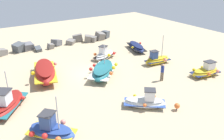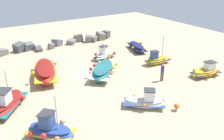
{
  "view_description": "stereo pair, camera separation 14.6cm",
  "coord_description": "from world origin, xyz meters",
  "px_view_note": "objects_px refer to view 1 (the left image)",
  "views": [
    {
      "loc": [
        -10.49,
        -19.78,
        10.06
      ],
      "look_at": [
        1.12,
        -2.03,
        0.9
      ],
      "focal_mm": 38.83,
      "sensor_mm": 36.0,
      "label": 1
    },
    {
      "loc": [
        -10.37,
        -19.86,
        10.06
      ],
      "look_at": [
        1.12,
        -2.03,
        0.9
      ],
      "focal_mm": 38.83,
      "sensor_mm": 36.0,
      "label": 2
    }
  ],
  "objects_px": {
    "mooring_buoy_0": "(177,106)",
    "fishing_boat_4": "(51,130)",
    "fishing_boat_3": "(145,101)",
    "fishing_boat_8": "(157,59)",
    "fishing_boat_6": "(7,103)",
    "person_walking": "(162,71)",
    "fishing_boat_0": "(136,47)",
    "fishing_boat_2": "(104,55)",
    "fishing_boat_7": "(206,71)",
    "fishing_boat_1": "(103,71)",
    "fishing_boat_5": "(45,72)"
  },
  "relations": [
    {
      "from": "mooring_buoy_0",
      "to": "fishing_boat_8",
      "type": "bearing_deg",
      "value": 56.2
    },
    {
      "from": "fishing_boat_3",
      "to": "mooring_buoy_0",
      "type": "distance_m",
      "value": 2.4
    },
    {
      "from": "fishing_boat_8",
      "to": "mooring_buoy_0",
      "type": "height_order",
      "value": "fishing_boat_8"
    },
    {
      "from": "fishing_boat_2",
      "to": "person_walking",
      "type": "height_order",
      "value": "person_walking"
    },
    {
      "from": "fishing_boat_0",
      "to": "fishing_boat_7",
      "type": "height_order",
      "value": "fishing_boat_7"
    },
    {
      "from": "fishing_boat_1",
      "to": "fishing_boat_3",
      "type": "height_order",
      "value": "fishing_boat_1"
    },
    {
      "from": "fishing_boat_2",
      "to": "fishing_boat_5",
      "type": "distance_m",
      "value": 7.74
    },
    {
      "from": "fishing_boat_4",
      "to": "fishing_boat_7",
      "type": "height_order",
      "value": "fishing_boat_4"
    },
    {
      "from": "fishing_boat_1",
      "to": "fishing_boat_4",
      "type": "relative_size",
      "value": 1.44
    },
    {
      "from": "fishing_boat_3",
      "to": "fishing_boat_2",
      "type": "bearing_deg",
      "value": 114.12
    },
    {
      "from": "fishing_boat_2",
      "to": "fishing_boat_7",
      "type": "distance_m",
      "value": 11.24
    },
    {
      "from": "fishing_boat_2",
      "to": "fishing_boat_6",
      "type": "distance_m",
      "value": 13.0
    },
    {
      "from": "fishing_boat_1",
      "to": "fishing_boat_8",
      "type": "distance_m",
      "value": 6.7
    },
    {
      "from": "fishing_boat_1",
      "to": "fishing_boat_8",
      "type": "relative_size",
      "value": 1.44
    },
    {
      "from": "fishing_boat_4",
      "to": "fishing_boat_6",
      "type": "xyz_separation_m",
      "value": [
        -1.62,
        5.03,
        -0.01
      ]
    },
    {
      "from": "fishing_boat_1",
      "to": "mooring_buoy_0",
      "type": "relative_size",
      "value": 8.02
    },
    {
      "from": "fishing_boat_3",
      "to": "fishing_boat_7",
      "type": "height_order",
      "value": "fishing_boat_3"
    },
    {
      "from": "fishing_boat_1",
      "to": "fishing_boat_2",
      "type": "height_order",
      "value": "fishing_boat_1"
    },
    {
      "from": "fishing_boat_0",
      "to": "fishing_boat_5",
      "type": "distance_m",
      "value": 12.82
    },
    {
      "from": "fishing_boat_3",
      "to": "fishing_boat_6",
      "type": "distance_m",
      "value": 10.5
    },
    {
      "from": "fishing_boat_3",
      "to": "fishing_boat_0",
      "type": "bearing_deg",
      "value": 93.57
    },
    {
      "from": "fishing_boat_0",
      "to": "mooring_buoy_0",
      "type": "xyz_separation_m",
      "value": [
        -6.28,
        -12.8,
        -0.08
      ]
    },
    {
      "from": "fishing_boat_1",
      "to": "mooring_buoy_0",
      "type": "distance_m",
      "value": 8.48
    },
    {
      "from": "fishing_boat_5",
      "to": "fishing_boat_3",
      "type": "bearing_deg",
      "value": 43.31
    },
    {
      "from": "fishing_boat_6",
      "to": "mooring_buoy_0",
      "type": "xyz_separation_m",
      "value": [
        10.69,
        -7.13,
        -0.19
      ]
    },
    {
      "from": "fishing_boat_6",
      "to": "fishing_boat_8",
      "type": "xyz_separation_m",
      "value": [
        15.92,
        0.69,
        -0.04
      ]
    },
    {
      "from": "fishing_boat_1",
      "to": "person_walking",
      "type": "bearing_deg",
      "value": 90.24
    },
    {
      "from": "mooring_buoy_0",
      "to": "fishing_boat_4",
      "type": "bearing_deg",
      "value": 166.98
    },
    {
      "from": "fishing_boat_7",
      "to": "fishing_boat_0",
      "type": "bearing_deg",
      "value": 101.63
    },
    {
      "from": "fishing_boat_6",
      "to": "fishing_boat_7",
      "type": "xyz_separation_m",
      "value": [
        17.76,
        -4.31,
        -0.06
      ]
    },
    {
      "from": "fishing_boat_6",
      "to": "person_walking",
      "type": "distance_m",
      "value": 13.62
    },
    {
      "from": "fishing_boat_6",
      "to": "fishing_boat_4",
      "type": "bearing_deg",
      "value": 55.59
    },
    {
      "from": "fishing_boat_3",
      "to": "person_walking",
      "type": "relative_size",
      "value": 1.91
    },
    {
      "from": "fishing_boat_3",
      "to": "fishing_boat_8",
      "type": "distance_m",
      "value": 9.24
    },
    {
      "from": "fishing_boat_5",
      "to": "fishing_boat_7",
      "type": "xyz_separation_m",
      "value": [
        13.48,
        -8.14,
        -0.2
      ]
    },
    {
      "from": "fishing_boat_8",
      "to": "fishing_boat_1",
      "type": "bearing_deg",
      "value": 0.85
    },
    {
      "from": "fishing_boat_8",
      "to": "fishing_boat_7",
      "type": "bearing_deg",
      "value": 115.75
    },
    {
      "from": "fishing_boat_4",
      "to": "mooring_buoy_0",
      "type": "xyz_separation_m",
      "value": [
        9.06,
        -2.1,
        -0.21
      ]
    },
    {
      "from": "fishing_boat_6",
      "to": "mooring_buoy_0",
      "type": "height_order",
      "value": "fishing_boat_6"
    },
    {
      "from": "fishing_boat_0",
      "to": "fishing_boat_3",
      "type": "xyz_separation_m",
      "value": [
        -7.98,
        -11.11,
        0.01
      ]
    },
    {
      "from": "fishing_boat_2",
      "to": "fishing_boat_6",
      "type": "bearing_deg",
      "value": -1.89
    },
    {
      "from": "fishing_boat_6",
      "to": "person_walking",
      "type": "xyz_separation_m",
      "value": [
        13.34,
        -2.74,
        0.44
      ]
    },
    {
      "from": "fishing_boat_3",
      "to": "fishing_boat_8",
      "type": "height_order",
      "value": "fishing_boat_8"
    },
    {
      "from": "fishing_boat_4",
      "to": "fishing_boat_8",
      "type": "relative_size",
      "value": 1.0
    },
    {
      "from": "fishing_boat_5",
      "to": "mooring_buoy_0",
      "type": "height_order",
      "value": "fishing_boat_5"
    },
    {
      "from": "fishing_boat_7",
      "to": "mooring_buoy_0",
      "type": "height_order",
      "value": "fishing_boat_7"
    },
    {
      "from": "fishing_boat_5",
      "to": "mooring_buoy_0",
      "type": "bearing_deg",
      "value": 46.69
    },
    {
      "from": "fishing_boat_1",
      "to": "person_walking",
      "type": "distance_m",
      "value": 5.72
    },
    {
      "from": "fishing_boat_1",
      "to": "fishing_boat_5",
      "type": "height_order",
      "value": "fishing_boat_1"
    },
    {
      "from": "fishing_boat_7",
      "to": "person_walking",
      "type": "relative_size",
      "value": 1.93
    }
  ]
}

